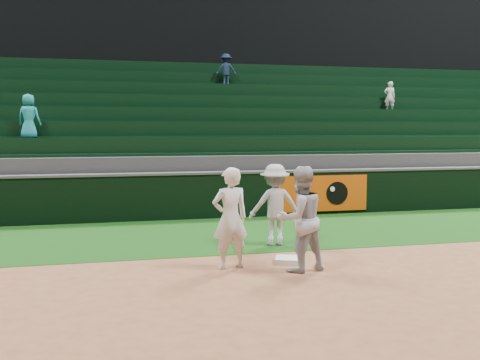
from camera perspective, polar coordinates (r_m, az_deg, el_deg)
name	(u,v)px	position (r m, az deg, el deg)	size (l,w,h in m)	color
ground	(271,265)	(9.57, 3.29, -9.09)	(70.00, 70.00, 0.00)	brown
foul_grass	(234,233)	(12.40, -0.64, -5.66)	(36.00, 4.20, 0.01)	#0F380E
upper_deck	(169,53)	(26.70, -7.54, 13.24)	(40.00, 12.00, 12.00)	black
first_base	(287,260)	(9.78, 5.06, -8.50)	(0.42, 0.42, 0.09)	white
first_baseman	(230,218)	(9.19, -1.06, -4.09)	(0.64, 0.42, 1.75)	silver
baserunner	(300,219)	(9.09, 6.46, -4.14)	(0.87, 0.68, 1.78)	#ADAFB8
base_coach	(275,205)	(11.03, 3.73, -2.65)	(1.08, 0.62, 1.67)	#A6A9B4
field_wall	(217,194)	(14.44, -2.42, -1.54)	(36.00, 0.45, 1.25)	black
stadium_seating	(196,149)	(18.06, -4.75, 3.27)	(36.00, 5.95, 5.06)	#323235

